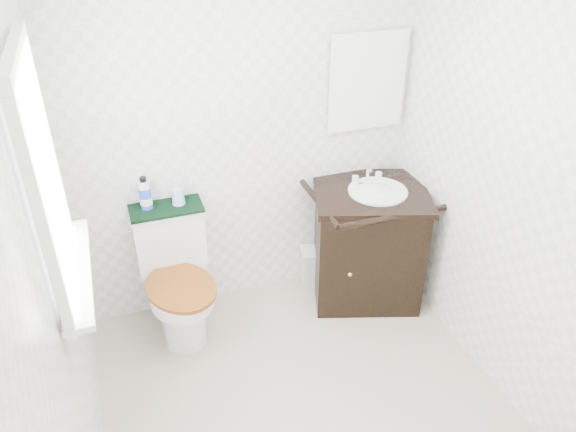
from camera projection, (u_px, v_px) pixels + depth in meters
floor at (312, 416)px, 3.10m from camera, size 2.40×2.40×0.00m
wall_back at (245, 134)px, 3.44m from camera, size 2.40×0.00×2.40m
wall_left at (53, 286)px, 2.17m from camera, size 0.00×2.40×2.40m
wall_right at (523, 195)px, 2.78m from camera, size 0.00×2.40×2.40m
window at (42, 176)px, 2.19m from camera, size 0.02×0.70×0.90m
mirror at (367, 82)px, 3.52m from camera, size 0.50×0.02×0.60m
toilet at (177, 282)px, 3.54m from camera, size 0.49×0.68×0.82m
vanity at (367, 241)px, 3.81m from camera, size 0.89×0.82×0.92m
trash_bin at (315, 266)px, 4.03m from camera, size 0.23×0.19×0.29m
towel at (166, 208)px, 3.39m from camera, size 0.44×0.22×0.02m
mouthwash_bottle at (145, 194)px, 3.33m from camera, size 0.07×0.07×0.21m
cup at (178, 196)px, 3.40m from camera, size 0.08×0.08×0.10m
soap_bar at (360, 184)px, 3.67m from camera, size 0.06×0.04×0.02m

